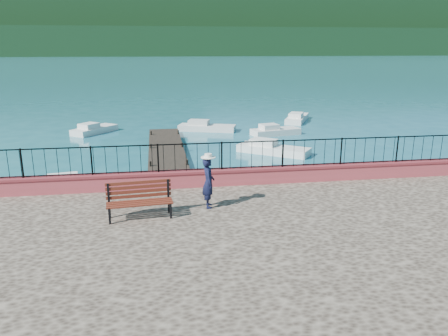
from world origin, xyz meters
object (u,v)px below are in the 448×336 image
object	(u,v)px
boat_1	(273,147)
boat_4	(207,125)
person	(208,183)
boat_0	(76,183)
boat_2	(276,129)
park_bench	(140,208)
boat_3	(94,127)
boat_5	(297,116)

from	to	relation	value
boat_1	boat_4	world-z (taller)	same
person	boat_1	xyz separation A→B (m)	(5.12, 11.22, -1.58)
boat_0	boat_2	xyz separation A→B (m)	(11.65, 10.77, 0.00)
park_bench	boat_2	xyz separation A→B (m)	(8.77, 17.14, -1.11)
park_bench	boat_3	distance (m)	20.16
boat_5	boat_4	bearing A→B (deg)	138.63
boat_0	boat_5	world-z (taller)	same
boat_1	boat_2	bearing A→B (deg)	110.08
park_bench	boat_0	world-z (taller)	park_bench
boat_3	boat_2	bearing A→B (deg)	-63.81
boat_1	boat_5	bearing A→B (deg)	102.07
boat_0	boat_1	size ratio (longest dim) A/B	0.84
park_bench	person	size ratio (longest dim) A/B	1.22
boat_1	boat_2	distance (m)	5.59
boat_3	boat_4	world-z (taller)	same
boat_4	boat_5	size ratio (longest dim) A/B	0.95
boat_0	boat_4	xyz separation A→B (m)	(7.10, 13.02, 0.00)
boat_1	boat_2	world-z (taller)	same
boat_2	boat_5	size ratio (longest dim) A/B	0.78
person	park_bench	bearing A→B (deg)	107.09
boat_4	person	bearing A→B (deg)	-77.79
person	boat_1	bearing A→B (deg)	-22.95
boat_2	boat_4	size ratio (longest dim) A/B	0.82
park_bench	boat_1	world-z (taller)	park_bench
boat_3	boat_1	bearing A→B (deg)	-88.07
person	boat_2	distance (m)	17.96
boat_0	boat_4	size ratio (longest dim) A/B	0.85
person	boat_4	size ratio (longest dim) A/B	0.38
boat_2	park_bench	bearing A→B (deg)	-129.90
boat_3	boat_4	xyz separation A→B (m)	(8.02, -0.37, 0.00)
boat_1	boat_5	size ratio (longest dim) A/B	0.96
park_bench	boat_1	distance (m)	13.84
person	boat_5	xyz separation A→B (m)	(10.04, 21.90, -1.58)
boat_5	boat_2	bearing A→B (deg)	175.45
park_bench	boat_1	xyz separation A→B (m)	(7.17, 11.78, -1.11)
park_bench	boat_3	bearing A→B (deg)	95.75
person	boat_1	world-z (taller)	person
boat_0	boat_5	xyz separation A→B (m)	(14.95, 16.09, 0.00)
boat_1	boat_3	bearing A→B (deg)	-179.32
park_bench	boat_4	xyz separation A→B (m)	(4.23, 19.40, -1.11)
park_bench	boat_4	world-z (taller)	park_bench
person	boat_4	xyz separation A→B (m)	(2.19, 18.83, -1.58)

